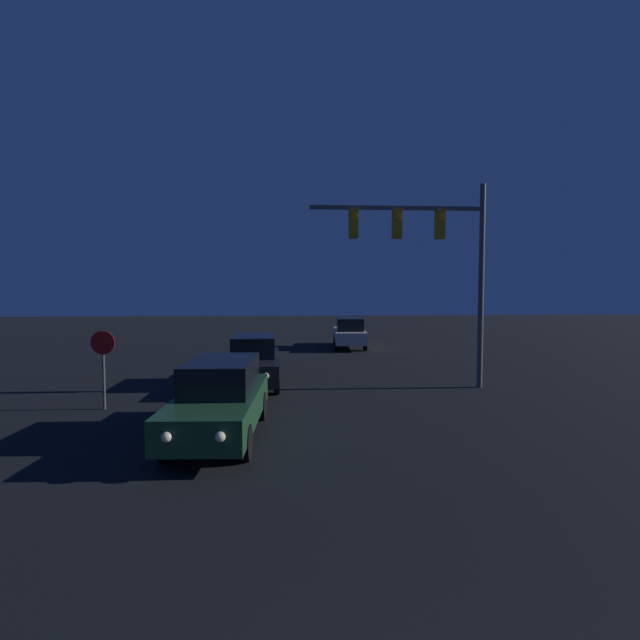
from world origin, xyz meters
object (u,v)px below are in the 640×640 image
Objects in this scene: stop_sign at (103,356)px; traffic_signal_mast at (433,248)px; car_mid at (254,360)px; car_far at (349,332)px; car_near at (220,398)px.

traffic_signal_mast is at bearing 13.53° from stop_sign.
car_mid is 2.32× the size of stop_sign.
traffic_signal_mast reaches higher than car_mid.
car_far is (4.48, 10.54, 0.00)m from car_mid.
traffic_signal_mast reaches higher than stop_sign.
car_near and car_mid have the same top height.
stop_sign reaches higher than car_far.
car_far is 2.35× the size of stop_sign.
traffic_signal_mast is (5.75, -0.89, 3.65)m from car_mid.
traffic_signal_mast is at bearing -137.98° from car_near.
car_far is 16.00m from stop_sign.
car_near is 17.08m from car_far.
car_mid is at bearing -90.44° from car_near.
car_near is 1.01× the size of car_mid.
car_near is 2.34× the size of stop_sign.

